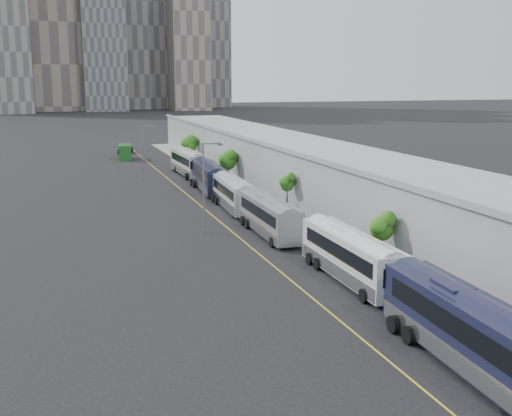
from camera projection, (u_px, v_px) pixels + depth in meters
name	position (u px, v px, depth m)	size (l,w,h in m)	color
sidewalk	(315.00, 217.00, 70.30)	(10.00, 170.00, 0.12)	gray
lane_line	(223.00, 224.00, 67.17)	(0.12, 160.00, 0.02)	gold
depot	(349.00, 184.00, 70.81)	(12.45, 160.40, 7.20)	gray
skyline	(76.00, 3.00, 308.07)	(145.00, 64.00, 120.00)	slate
bus_1	(469.00, 336.00, 33.46)	(3.47, 14.12, 4.09)	#171A34
bus_2	(351.00, 260.00, 47.94)	(2.91, 13.07, 3.82)	silver
bus_3	(269.00, 219.00, 62.18)	(2.84, 12.73, 3.71)	slate
bus_4	(233.00, 196.00, 74.60)	(3.16, 12.71, 3.68)	#B2B6BD
bus_5	(209.00, 179.00, 86.49)	(3.59, 13.58, 3.93)	black
bus_6	(188.00, 164.00, 101.07)	(3.20, 13.82, 4.02)	#BBBBBD
tree_1	(382.00, 226.00, 49.54)	(1.86, 1.86, 4.71)	black
tree_2	(287.00, 183.00, 69.59)	(1.49, 1.49, 4.62)	black
tree_3	(228.00, 159.00, 90.65)	(2.46, 2.46, 5.08)	black
tree_4	(189.00, 143.00, 114.60)	(2.81, 2.81, 5.19)	black
street_lamp_near	(206.00, 181.00, 62.32)	(2.04, 0.22, 8.91)	#59595E
street_lamp_far	(144.00, 148.00, 95.53)	(2.04, 0.22, 8.16)	#59595E
shipping_container	(125.00, 152.00, 121.01)	(2.26, 5.78, 2.80)	#154619
suv	(125.00, 150.00, 130.93)	(2.48, 5.39, 1.50)	black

